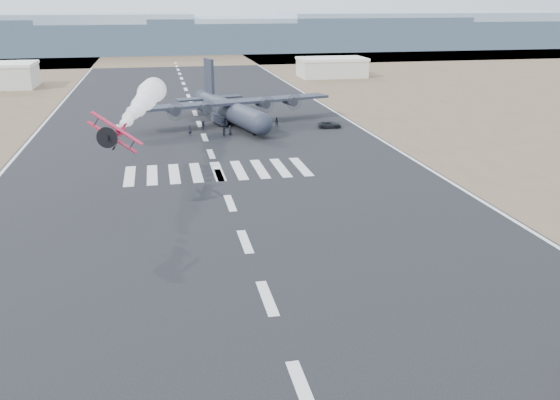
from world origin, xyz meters
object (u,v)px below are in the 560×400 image
object	(u,v)px
support_vehicle	(329,125)
crew_d	(260,122)
crew_f	(225,122)
crew_b	(276,122)
crew_e	(230,130)
crew_g	(250,128)
crew_a	(190,130)
aerobatic_biplane	(114,134)
hangar_right	(332,67)
transport_aircraft	(229,108)
crew_c	(203,126)
crew_h	(224,132)

from	to	relation	value
support_vehicle	crew_d	distance (m)	13.05
crew_f	crew_b	bearing A→B (deg)	135.97
crew_b	crew_e	xyz separation A→B (m)	(-9.42, -5.12, -0.10)
crew_e	crew_g	size ratio (longest dim) A/B	0.94
crew_e	crew_b	bearing A→B (deg)	118.05
crew_a	crew_e	distance (m)	7.09
aerobatic_biplane	crew_g	size ratio (longest dim) A/B	3.28
aerobatic_biplane	crew_a	distance (m)	40.99
aerobatic_biplane	crew_b	xyz separation A→B (m)	(26.48, 43.22, -8.14)
hangar_right	transport_aircraft	world-z (taller)	transport_aircraft
crew_c	transport_aircraft	bearing A→B (deg)	4.90
hangar_right	crew_h	distance (m)	88.44
aerobatic_biplane	crew_d	bearing A→B (deg)	69.44
aerobatic_biplane	crew_b	distance (m)	51.33
support_vehicle	crew_b	distance (m)	9.99
crew_f	crew_g	size ratio (longest dim) A/B	1.05
crew_a	crew_h	bearing A→B (deg)	-168.98
transport_aircraft	crew_h	distance (m)	11.17
crew_d	crew_f	size ratio (longest dim) A/B	1.02
crew_a	crew_h	world-z (taller)	crew_a
hangar_right	crew_e	xyz separation A→B (m)	(-41.33, -76.82, -2.19)
transport_aircraft	crew_b	bearing A→B (deg)	-45.09
aerobatic_biplane	support_vehicle	distance (m)	54.75
hangar_right	crew_f	world-z (taller)	hangar_right
transport_aircraft	crew_d	bearing A→B (deg)	-52.82
crew_g	crew_h	size ratio (longest dim) A/B	1.11
crew_c	crew_g	bearing A→B (deg)	-62.70
crew_c	crew_g	xyz separation A→B (m)	(8.08, -3.63, -0.02)
crew_c	crew_f	bearing A→B (deg)	-12.84
crew_f	crew_g	xyz separation A→B (m)	(3.87, -5.65, -0.04)
crew_d	crew_a	bearing A→B (deg)	108.70
hangar_right	crew_e	bearing A→B (deg)	-118.28
hangar_right	crew_h	world-z (taller)	hangar_right
crew_d	transport_aircraft	bearing A→B (deg)	50.04
crew_b	crew_f	xyz separation A→B (m)	(-9.54, 1.70, -0.01)
aerobatic_biplane	crew_f	world-z (taller)	aerobatic_biplane
transport_aircraft	crew_g	bearing A→B (deg)	-88.25
crew_a	support_vehicle	bearing A→B (deg)	-151.22
hangar_right	transport_aircraft	xyz separation A→B (m)	(-40.18, -66.83, -0.06)
transport_aircraft	crew_e	size ratio (longest dim) A/B	24.05
crew_e	crew_d	bearing A→B (deg)	131.66
aerobatic_biplane	crew_e	bearing A→B (deg)	73.46
transport_aircraft	crew_b	xyz separation A→B (m)	(8.26, -4.87, -2.03)
transport_aircraft	crew_d	world-z (taller)	transport_aircraft
transport_aircraft	crew_c	xyz separation A→B (m)	(-5.49, -5.20, -2.07)
crew_e	crew_g	world-z (taller)	crew_g
crew_g	crew_h	distance (m)	5.23
crew_g	aerobatic_biplane	bearing A→B (deg)	-137.25
crew_c	crew_e	distance (m)	6.47
crew_e	crew_g	distance (m)	3.92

